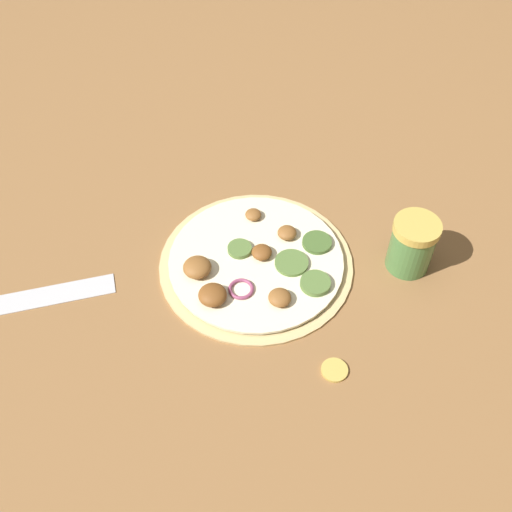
# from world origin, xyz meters

# --- Properties ---
(ground_plane) EXTENTS (3.00, 3.00, 0.00)m
(ground_plane) POSITION_xyz_m (0.00, 0.00, 0.00)
(ground_plane) COLOR olive
(pizza) EXTENTS (0.26, 0.26, 0.03)m
(pizza) POSITION_xyz_m (0.00, -0.00, 0.01)
(pizza) COLOR #D6B77A
(pizza) RESTS_ON ground_plane
(spice_jar) EXTENTS (0.06, 0.06, 0.08)m
(spice_jar) POSITION_xyz_m (0.13, 0.16, 0.04)
(spice_jar) COLOR #4C7F42
(spice_jar) RESTS_ON ground_plane
(loose_cap) EXTENTS (0.03, 0.03, 0.01)m
(loose_cap) POSITION_xyz_m (0.19, -0.03, 0.00)
(loose_cap) COLOR gold
(loose_cap) RESTS_ON ground_plane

